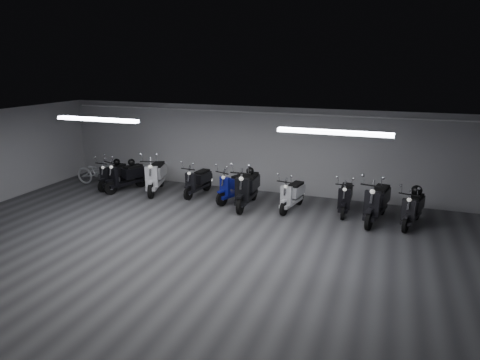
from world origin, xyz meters
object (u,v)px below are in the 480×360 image
(bicycle, at_px, (98,170))
(scooter_1, at_px, (126,171))
(scooter_2, at_px, (155,171))
(scooter_7, at_px, (346,193))
(helmet_3, at_px, (250,171))
(scooter_8, at_px, (377,196))
(scooter_9, at_px, (413,203))
(scooter_3, at_px, (198,177))
(scooter_5, at_px, (247,183))
(helmet_2, at_px, (117,162))
(helmet_0, at_px, (131,162))
(helmet_1, at_px, (417,191))
(scooter_0, at_px, (113,171))
(scooter_6, at_px, (292,190))
(scooter_4, at_px, (235,182))

(bicycle, bearing_deg, scooter_1, -102.26)
(scooter_2, relative_size, scooter_7, 1.20)
(scooter_1, relative_size, scooter_2, 0.90)
(scooter_2, relative_size, helmet_3, 8.46)
(scooter_7, height_order, bicycle, scooter_7)
(scooter_8, xyz_separation_m, scooter_9, (0.89, 0.02, -0.11))
(scooter_3, xyz_separation_m, scooter_5, (1.86, -0.51, 0.13))
(helmet_2, bearing_deg, helmet_0, -9.47)
(helmet_1, bearing_deg, scooter_0, 179.99)
(scooter_5, height_order, helmet_3, scooter_5)
(scooter_3, height_order, scooter_7, scooter_3)
(bicycle, bearing_deg, helmet_3, -93.06)
(scooter_6, bearing_deg, scooter_4, -173.91)
(scooter_0, bearing_deg, scooter_6, 2.63)
(scooter_0, height_order, bicycle, scooter_0)
(scooter_1, xyz_separation_m, scooter_8, (7.98, -0.13, 0.07))
(scooter_5, relative_size, scooter_7, 1.21)
(scooter_7, height_order, scooter_9, scooter_9)
(scooter_2, distance_m, scooter_8, 6.96)
(scooter_3, bearing_deg, scooter_4, -0.52)
(bicycle, height_order, helmet_3, helmet_3)
(scooter_0, xyz_separation_m, scooter_5, (4.92, -0.26, 0.14))
(scooter_9, bearing_deg, scooter_6, -166.77)
(helmet_0, xyz_separation_m, helmet_2, (-0.68, 0.11, -0.07))
(bicycle, xyz_separation_m, helmet_1, (10.24, -0.12, 0.36))
(scooter_0, height_order, helmet_3, scooter_0)
(scooter_5, height_order, scooter_9, scooter_5)
(helmet_1, bearing_deg, scooter_3, 177.76)
(scooter_6, height_order, scooter_9, scooter_9)
(scooter_0, distance_m, scooter_9, 9.48)
(scooter_5, bearing_deg, helmet_0, 173.10)
(scooter_3, relative_size, scooter_5, 0.83)
(bicycle, bearing_deg, scooter_0, -101.48)
(scooter_4, relative_size, helmet_0, 7.36)
(scooter_6, height_order, scooter_7, scooter_7)
(scooter_4, bearing_deg, scooter_1, -155.47)
(scooter_3, relative_size, helmet_2, 7.09)
(scooter_3, xyz_separation_m, scooter_9, (6.41, -0.48, 0.01))
(scooter_4, relative_size, bicycle, 0.99)
(scooter_7, relative_size, scooter_9, 0.98)
(scooter_0, distance_m, scooter_4, 4.40)
(helmet_0, distance_m, helmet_1, 8.85)
(scooter_0, xyz_separation_m, helmet_0, (0.69, 0.11, 0.33))
(helmet_2, bearing_deg, scooter_0, -93.43)
(scooter_9, relative_size, helmet_1, 5.82)
(scooter_4, height_order, scooter_7, scooter_4)
(scooter_0, xyz_separation_m, scooter_7, (7.72, 0.17, 0.01))
(scooter_4, relative_size, scooter_9, 1.02)
(scooter_2, bearing_deg, scooter_9, -19.01)
(scooter_6, xyz_separation_m, helmet_3, (-1.33, 0.10, 0.43))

